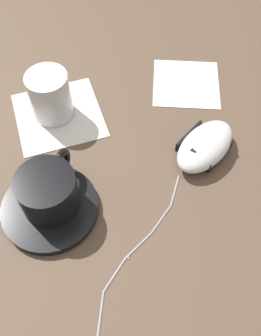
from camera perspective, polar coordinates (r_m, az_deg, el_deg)
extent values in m
plane|color=brown|center=(0.56, -1.97, 1.00)|extent=(3.00, 3.00, 0.00)
cylinder|color=black|center=(0.52, -12.14, -5.99)|extent=(0.13, 0.13, 0.01)
cylinder|color=black|center=(0.50, -12.48, -3.56)|extent=(0.08, 0.08, 0.06)
torus|color=black|center=(0.51, -10.49, 0.67)|extent=(0.04, 0.03, 0.04)
ellipsoid|color=silver|center=(0.56, 11.22, 3.62)|extent=(0.12, 0.12, 0.04)
cylinder|color=black|center=(0.54, 9.56, 2.33)|extent=(0.01, 0.01, 0.01)
cube|color=black|center=(0.56, 13.48, 1.77)|extent=(0.04, 0.05, 0.02)
cube|color=black|center=(0.58, 8.85, 4.86)|extent=(0.04, 0.05, 0.02)
cylinder|color=gray|center=(0.53, 6.82, -3.36)|extent=(0.05, 0.02, 0.00)
cylinder|color=gray|center=(0.51, 4.78, -7.67)|extent=(0.04, 0.03, 0.00)
cylinder|color=gray|center=(0.50, 1.29, -11.66)|extent=(0.03, 0.04, 0.00)
cylinder|color=gray|center=(0.48, -2.42, -15.91)|extent=(0.04, 0.03, 0.00)
cylinder|color=gray|center=(0.47, -4.56, -21.16)|extent=(0.05, 0.01, 0.00)
sphere|color=gray|center=(0.55, 7.39, -1.20)|extent=(0.00, 0.00, 0.00)
sphere|color=gray|center=(0.52, 6.21, -5.63)|extent=(0.00, 0.00, 0.00)
sphere|color=gray|center=(0.50, 3.27, -9.78)|extent=(0.00, 0.00, 0.00)
sphere|color=gray|center=(0.49, -0.78, -13.58)|extent=(0.00, 0.00, 0.00)
sphere|color=gray|center=(0.48, -4.14, -18.28)|extent=(0.00, 0.00, 0.00)
sphere|color=gray|center=(0.47, -5.00, -24.10)|extent=(0.00, 0.00, 0.00)
cube|color=silver|center=(0.62, -10.89, 7.95)|extent=(0.16, 0.16, 0.00)
cylinder|color=silver|center=(0.60, -12.14, 10.74)|extent=(0.06, 0.06, 0.08)
cube|color=white|center=(0.67, 8.47, 12.65)|extent=(0.13, 0.13, 0.00)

